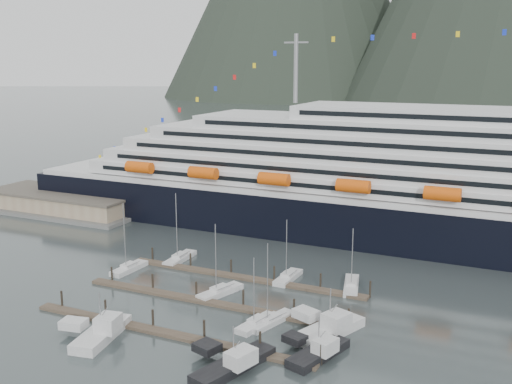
% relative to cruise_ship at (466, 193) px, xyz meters
% --- Properties ---
extents(ground, '(1600.00, 1600.00, 0.00)m').
position_rel_cruise_ship_xyz_m(ground, '(-30.03, -54.94, -12.04)').
color(ground, '#3E4A49').
rests_on(ground, ground).
extents(cruise_ship, '(210.00, 30.40, 50.30)m').
position_rel_cruise_ship_xyz_m(cruise_ship, '(0.00, 0.00, 0.00)').
color(cruise_ship, black).
rests_on(cruise_ship, ground).
extents(warehouse, '(46.00, 20.00, 5.80)m').
position_rel_cruise_ship_xyz_m(warehouse, '(-102.03, -12.94, -9.79)').
color(warehouse, '#595956').
rests_on(warehouse, ground).
extents(dock_near, '(48.18, 2.28, 3.20)m').
position_rel_cruise_ship_xyz_m(dock_near, '(-34.95, -64.89, -11.73)').
color(dock_near, '#45382C').
rests_on(dock_near, ground).
extents(dock_mid, '(48.18, 2.28, 3.20)m').
position_rel_cruise_ship_xyz_m(dock_mid, '(-34.95, -51.89, -11.73)').
color(dock_mid, '#45382C').
rests_on(dock_mid, ground).
extents(dock_far, '(48.18, 2.28, 3.20)m').
position_rel_cruise_ship_xyz_m(dock_far, '(-34.95, -38.89, -11.73)').
color(dock_far, '#45382C').
rests_on(dock_far, ground).
extents(sailboat_a, '(2.98, 8.95, 14.19)m').
position_rel_cruise_ship_xyz_m(sailboat_a, '(-57.03, -44.38, -11.61)').
color(sailboat_a, silver).
rests_on(sailboat_a, ground).
extents(sailboat_c, '(5.27, 9.74, 13.38)m').
position_rel_cruise_ship_xyz_m(sailboat_c, '(-35.16, -47.59, -11.62)').
color(sailboat_c, silver).
rests_on(sailboat_c, ground).
extents(sailboat_d, '(4.80, 9.68, 13.59)m').
position_rel_cruise_ship_xyz_m(sailboat_d, '(-22.27, -54.77, -11.64)').
color(sailboat_d, silver).
rests_on(sailboat_d, ground).
extents(sailboat_e, '(2.86, 9.86, 14.75)m').
position_rel_cruise_ship_xyz_m(sailboat_e, '(-51.31, -34.95, -11.61)').
color(sailboat_e, silver).
rests_on(sailboat_e, ground).
extents(sailboat_f, '(2.71, 8.70, 12.26)m').
position_rel_cruise_ship_xyz_m(sailboat_f, '(-27.06, -35.90, -11.63)').
color(sailboat_f, silver).
rests_on(sailboat_f, ground).
extents(sailboat_g, '(4.77, 10.26, 11.82)m').
position_rel_cruise_ship_xyz_m(sailboat_g, '(-15.16, -34.95, -11.64)').
color(sailboat_g, silver).
rests_on(sailboat_g, ground).
extents(sailboat_h, '(4.07, 8.68, 11.70)m').
position_rel_cruise_ship_xyz_m(sailboat_h, '(-23.85, -56.57, -11.64)').
color(sailboat_h, silver).
rests_on(sailboat_h, ground).
extents(trawler_b, '(9.48, 12.42, 7.78)m').
position_rel_cruise_ship_xyz_m(trawler_b, '(-43.06, -69.97, -11.07)').
color(trawler_b, silver).
rests_on(trawler_b, ground).
extents(trawler_c, '(10.39, 13.75, 6.79)m').
position_rel_cruise_ship_xyz_m(trawler_c, '(-21.23, -69.90, -11.16)').
color(trawler_c, black).
rests_on(trawler_c, ground).
extents(trawler_d, '(8.90, 11.35, 6.44)m').
position_rel_cruise_ship_xyz_m(trawler_d, '(-12.15, -61.97, -11.19)').
color(trawler_d, black).
rests_on(trawler_d, ground).
extents(trawler_e, '(10.74, 12.94, 8.05)m').
position_rel_cruise_ship_xyz_m(trawler_e, '(-12.98, -54.55, -11.05)').
color(trawler_e, silver).
rests_on(trawler_e, ground).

